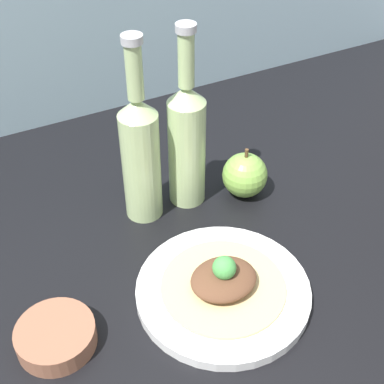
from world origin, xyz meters
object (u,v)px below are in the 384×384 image
at_px(apple, 245,175).
at_px(dipping_bowl, 56,336).
at_px(plated_food, 224,280).
at_px(cider_bottle_left, 140,154).
at_px(cider_bottle_right, 187,140).
at_px(plate, 223,290).

xyz_separation_m(apple, dipping_bowl, (-0.40, -0.16, -0.03)).
distance_m(plated_food, cider_bottle_left, 0.25).
xyz_separation_m(cider_bottle_right, dipping_bowl, (-0.30, -0.19, -0.11)).
bearing_deg(plate, apple, 51.04).
bearing_deg(cider_bottle_left, dipping_bowl, -137.90).
relative_size(apple, dipping_bowl, 0.89).
distance_m(cider_bottle_right, apple, 0.13).
relative_size(cider_bottle_left, dipping_bowl, 2.99).
height_order(cider_bottle_right, dipping_bowl, cider_bottle_right).
bearing_deg(apple, plate, -128.96).
relative_size(plate, plated_food, 1.40).
relative_size(cider_bottle_right, apple, 3.36).
bearing_deg(apple, plated_food, -128.96).
distance_m(cider_bottle_left, cider_bottle_right, 0.08).
bearing_deg(plated_food, dipping_bowl, 172.70).
bearing_deg(cider_bottle_right, cider_bottle_left, 180.00).
bearing_deg(cider_bottle_left, plated_food, -82.77).
xyz_separation_m(plate, cider_bottle_right, (0.06, 0.23, 0.11)).
bearing_deg(dipping_bowl, apple, 21.72).
distance_m(plate, dipping_bowl, 0.25).
bearing_deg(plate, plated_food, -90.00).
bearing_deg(cider_bottle_right, plate, -103.80).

